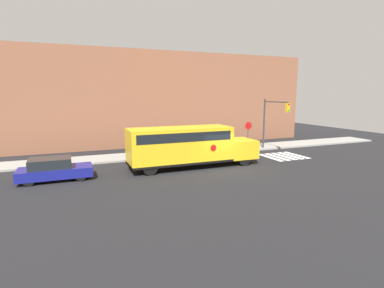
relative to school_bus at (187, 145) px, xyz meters
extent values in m
plane|color=black|center=(2.15, -1.43, -1.70)|extent=(60.00, 60.00, 0.00)
cube|color=#9E9E99|center=(2.15, 5.07, -1.62)|extent=(44.00, 3.00, 0.15)
cube|color=#935B42|center=(2.15, 11.57, 3.17)|extent=(32.00, 4.00, 9.72)
cube|color=white|center=(7.86, 0.57, -1.69)|extent=(0.50, 3.20, 0.01)
cube|color=white|center=(8.56, 0.57, -1.69)|extent=(0.50, 3.20, 0.01)
cube|color=white|center=(9.26, 0.57, -1.69)|extent=(0.50, 3.20, 0.01)
cube|color=white|center=(9.96, 0.57, -1.69)|extent=(0.50, 3.20, 0.01)
cube|color=white|center=(10.66, 0.57, -1.69)|extent=(0.50, 3.20, 0.01)
cube|color=yellow|center=(-0.56, 0.00, 0.02)|extent=(7.48, 2.50, 2.54)
cube|color=yellow|center=(4.31, 0.00, -0.55)|extent=(2.27, 2.50, 1.39)
cube|color=black|center=(-0.56, 0.00, -1.17)|extent=(7.48, 2.54, 0.16)
cube|color=black|center=(-0.56, 0.00, 0.74)|extent=(6.88, 2.53, 0.64)
cylinder|color=red|center=(1.49, -1.29, -0.10)|extent=(0.44, 0.02, 0.44)
cylinder|color=black|center=(4.20, 1.08, -1.20)|extent=(1.00, 0.30, 1.00)
cylinder|color=black|center=(4.20, -1.08, -1.20)|extent=(1.00, 0.30, 1.00)
cylinder|color=black|center=(-3.11, 1.08, -1.20)|extent=(1.00, 0.30, 1.00)
cylinder|color=black|center=(-3.11, -1.08, -1.20)|extent=(1.00, 0.30, 1.00)
cube|color=navy|center=(-8.89, -0.01, -1.17)|extent=(4.37, 1.82, 0.61)
cube|color=#1E2328|center=(-9.15, -0.01, -0.57)|extent=(2.45, 1.68, 0.60)
cylinder|color=black|center=(-7.45, 0.78, -1.38)|extent=(0.64, 0.22, 0.64)
cylinder|color=black|center=(-7.45, -0.80, -1.38)|extent=(0.64, 0.22, 0.64)
cylinder|color=black|center=(-10.33, 0.78, -1.38)|extent=(0.64, 0.22, 0.64)
cylinder|color=black|center=(-10.33, -0.80, -1.38)|extent=(0.64, 0.22, 0.64)
cylinder|color=#38383A|center=(7.97, 4.35, -0.49)|extent=(0.07, 0.07, 2.41)
cylinder|color=red|center=(7.97, 4.30, 0.68)|extent=(0.71, 0.03, 0.71)
cylinder|color=#38383A|center=(9.64, 4.16, 0.76)|extent=(0.16, 0.16, 4.92)
cylinder|color=#38383A|center=(9.64, 2.45, 2.97)|extent=(0.10, 3.42, 0.10)
cube|color=yellow|center=(9.64, 0.84, 2.52)|extent=(0.28, 0.28, 0.80)
cylinder|color=red|center=(9.64, 0.69, 2.78)|extent=(0.18, 0.02, 0.18)
cylinder|color=#EAB214|center=(9.64, 0.69, 2.52)|extent=(0.18, 0.02, 0.18)
cylinder|color=green|center=(9.64, 0.69, 2.26)|extent=(0.18, 0.02, 0.18)
camera|label=1|loc=(-7.82, -20.12, 3.65)|focal=28.00mm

